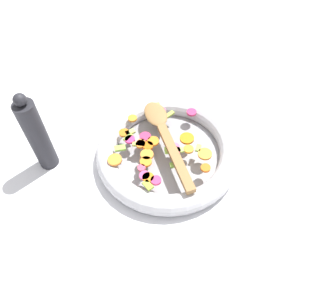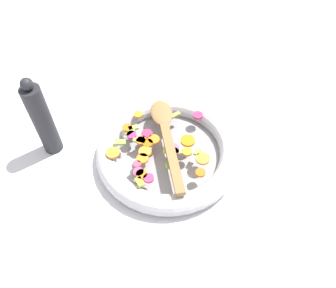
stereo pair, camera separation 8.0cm
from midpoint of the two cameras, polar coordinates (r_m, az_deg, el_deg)
ground_plane at (r=0.84m, az=-2.72°, el=-2.30°), size 4.00×4.00×0.00m
skillet at (r=0.82m, az=-2.78°, el=-1.39°), size 0.36×0.36×0.05m
chopped_vegetables at (r=0.80m, az=-4.76°, el=-0.64°), size 0.25×0.28×0.01m
wooden_spoon at (r=0.81m, az=-3.47°, el=1.80°), size 0.22×0.25×0.01m
pepper_mill at (r=0.82m, az=-24.52°, el=1.26°), size 0.05×0.05×0.23m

